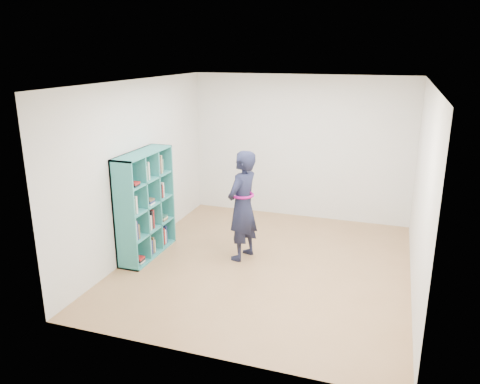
% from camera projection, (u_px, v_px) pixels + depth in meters
% --- Properties ---
extents(floor, '(4.50, 4.50, 0.00)m').
position_uv_depth(floor, '(266.00, 265.00, 6.82)').
color(floor, '#966D44').
rests_on(floor, ground).
extents(ceiling, '(4.50, 4.50, 0.00)m').
position_uv_depth(ceiling, '(269.00, 82.00, 6.06)').
color(ceiling, white).
rests_on(ceiling, wall_back).
extents(wall_left, '(0.02, 4.50, 2.60)m').
position_uv_depth(wall_left, '(139.00, 168.00, 7.05)').
color(wall_left, silver).
rests_on(wall_left, floor).
extents(wall_right, '(0.02, 4.50, 2.60)m').
position_uv_depth(wall_right, '(422.00, 192.00, 5.83)').
color(wall_right, silver).
rests_on(wall_right, floor).
extents(wall_back, '(4.00, 0.02, 2.60)m').
position_uv_depth(wall_back, '(300.00, 148.00, 8.48)').
color(wall_back, silver).
rests_on(wall_back, floor).
extents(wall_front, '(4.00, 0.02, 2.60)m').
position_uv_depth(wall_front, '(204.00, 239.00, 4.40)').
color(wall_front, silver).
rests_on(wall_front, floor).
extents(bookshelf, '(0.35, 1.20, 1.60)m').
position_uv_depth(bookshelf, '(144.00, 206.00, 6.95)').
color(bookshelf, teal).
rests_on(bookshelf, floor).
extents(person, '(0.54, 0.68, 1.64)m').
position_uv_depth(person, '(242.00, 206.00, 6.82)').
color(person, black).
rests_on(person, floor).
extents(smartphone, '(0.04, 0.10, 0.14)m').
position_uv_depth(smartphone, '(238.00, 196.00, 6.93)').
color(smartphone, silver).
rests_on(smartphone, person).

